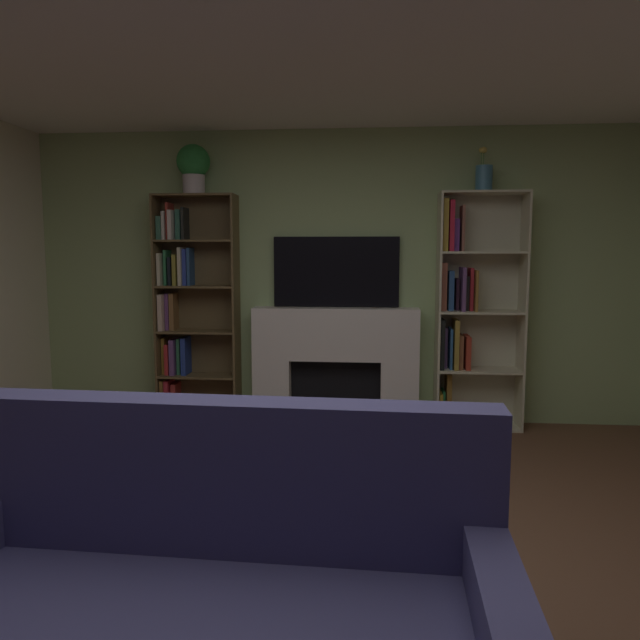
% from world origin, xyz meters
% --- Properties ---
extents(ground_plane, '(6.63, 6.63, 0.00)m').
position_xyz_m(ground_plane, '(0.00, 0.00, 0.00)').
color(ground_plane, brown).
extents(wall_back_accent, '(5.50, 0.06, 2.56)m').
position_xyz_m(wall_back_accent, '(0.00, 2.79, 1.28)').
color(wall_back_accent, '#9DB87A').
rests_on(wall_back_accent, ground_plane).
extents(fireplace, '(1.55, 0.53, 1.02)m').
position_xyz_m(fireplace, '(0.00, 2.65, 0.54)').
color(fireplace, white).
rests_on(fireplace, ground_plane).
extents(tv, '(1.10, 0.06, 0.61)m').
position_xyz_m(tv, '(0.00, 2.73, 1.33)').
color(tv, black).
rests_on(tv, fireplace).
extents(bookshelf_left, '(0.72, 0.26, 2.00)m').
position_xyz_m(bookshelf_left, '(-1.32, 2.67, 1.00)').
color(bookshelf_left, brown).
rests_on(bookshelf_left, ground_plane).
extents(bookshelf_right, '(0.72, 0.31, 2.00)m').
position_xyz_m(bookshelf_right, '(1.13, 2.65, 1.01)').
color(bookshelf_right, beige).
rests_on(bookshelf_right, ground_plane).
extents(potted_plant, '(0.29, 0.29, 0.42)m').
position_xyz_m(potted_plant, '(-1.23, 2.61, 2.24)').
color(potted_plant, silver).
rests_on(potted_plant, bookshelf_left).
extents(vase_with_flowers, '(0.14, 0.14, 0.36)m').
position_xyz_m(vase_with_flowers, '(1.23, 2.61, 2.12)').
color(vase_with_flowers, teal).
rests_on(vase_with_flowers, bookshelf_right).
extents(coffee_table, '(0.74, 0.48, 0.44)m').
position_xyz_m(coffee_table, '(-0.19, -0.11, 0.37)').
color(coffee_table, brown).
rests_on(coffee_table, ground_plane).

